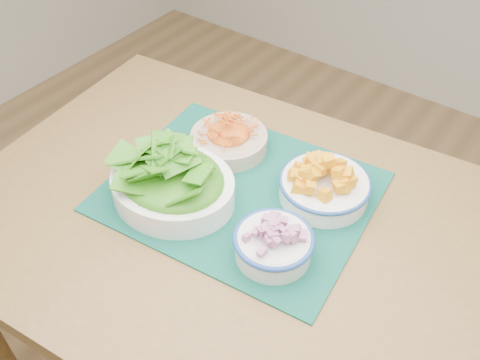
% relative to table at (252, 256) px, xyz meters
% --- Properties ---
extents(table, '(1.26, 0.91, 0.75)m').
position_rel_table_xyz_m(table, '(0.00, 0.00, 0.00)').
color(table, brown).
rests_on(table, ground).
extents(placemat, '(0.56, 0.48, 0.00)m').
position_rel_table_xyz_m(placemat, '(-0.07, 0.06, 0.10)').
color(placemat, '#05342C').
rests_on(placemat, table).
extents(carrot_bowl, '(0.22, 0.22, 0.07)m').
position_rel_table_xyz_m(carrot_bowl, '(-0.17, 0.15, 0.14)').
color(carrot_bowl, tan).
rests_on(carrot_bowl, placemat).
extents(squash_bowl, '(0.21, 0.21, 0.08)m').
position_rel_table_xyz_m(squash_bowl, '(0.08, 0.14, 0.14)').
color(squash_bowl, white).
rests_on(squash_bowl, placemat).
extents(lettuce_bowl, '(0.28, 0.25, 0.12)m').
position_rel_table_xyz_m(lettuce_bowl, '(-0.17, -0.04, 0.16)').
color(lettuce_bowl, white).
rests_on(lettuce_bowl, placemat).
extents(onion_bowl, '(0.17, 0.17, 0.07)m').
position_rel_table_xyz_m(onion_bowl, '(0.08, -0.04, 0.14)').
color(onion_bowl, white).
rests_on(onion_bowl, placemat).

